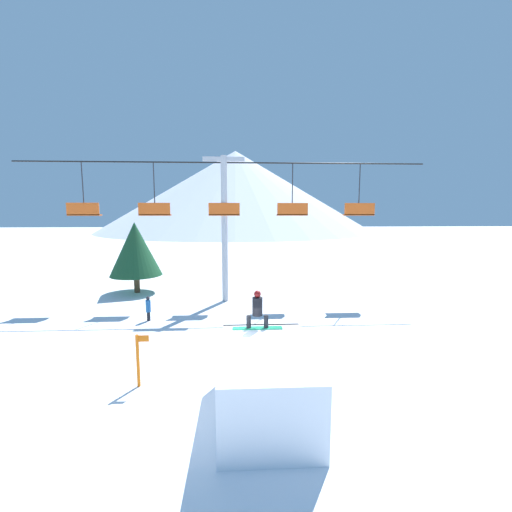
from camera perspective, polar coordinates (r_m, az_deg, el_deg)
ground_plane at (r=10.36m, az=-5.93°, el=-23.94°), size 220.00×220.00×0.00m
mountain_ridge at (r=95.96m, az=-3.42°, el=10.70°), size 73.26×73.26×21.64m
snow_ramp at (r=9.64m, az=1.69°, el=-20.23°), size 2.40×3.98×1.82m
snowboarder at (r=10.54m, az=0.24°, el=-9.06°), size 1.52×0.31×1.19m
chairlift at (r=20.24m, az=-5.30°, el=7.02°), size 23.55×0.44×8.57m
pine_tree_near at (r=23.88m, az=-19.47°, el=1.10°), size 3.37×3.37×4.70m
trail_marker at (r=11.54m, az=-19.02°, el=-15.92°), size 0.41×0.10×1.66m
distant_skier at (r=17.88m, az=-17.52°, el=-8.20°), size 0.24×0.24×1.23m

